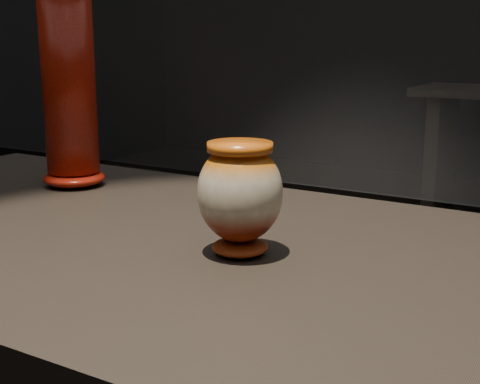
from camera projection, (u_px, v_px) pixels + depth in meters
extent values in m
cube|color=black|center=(269.00, 271.00, 0.98)|extent=(2.00, 0.80, 0.05)
ellipsoid|color=maroon|center=(240.00, 247.00, 0.98)|extent=(0.10, 0.10, 0.02)
ellipsoid|color=beige|center=(240.00, 193.00, 0.96)|extent=(0.14, 0.14, 0.14)
cylinder|color=orange|center=(240.00, 147.00, 0.94)|extent=(0.11, 0.11, 0.01)
ellipsoid|color=#B7260C|center=(74.00, 178.00, 1.42)|extent=(0.14, 0.14, 0.04)
cylinder|color=#B7260C|center=(69.00, 84.00, 1.37)|extent=(0.12, 0.12, 0.37)
cube|color=black|center=(440.00, 160.00, 4.29)|extent=(0.08, 0.50, 0.85)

